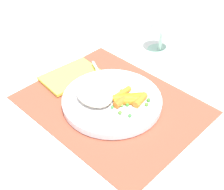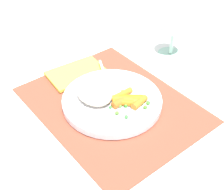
% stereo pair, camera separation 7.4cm
% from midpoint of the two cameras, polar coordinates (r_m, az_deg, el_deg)
% --- Properties ---
extents(ground_plane, '(2.40, 2.40, 0.00)m').
position_cam_midpoint_polar(ground_plane, '(0.80, -2.65, -1.92)').
color(ground_plane, white).
extents(placemat, '(0.42, 0.33, 0.01)m').
position_cam_midpoint_polar(placemat, '(0.79, -2.65, -1.75)').
color(placemat, '#9E4733').
rests_on(placemat, ground_plane).
extents(plate, '(0.24, 0.24, 0.02)m').
position_cam_midpoint_polar(plate, '(0.79, -2.68, -1.13)').
color(plate, white).
rests_on(plate, placemat).
extents(rice_mound, '(0.10, 0.08, 0.03)m').
position_cam_midpoint_polar(rice_mound, '(0.77, -5.81, -0.09)').
color(rice_mound, beige).
rests_on(rice_mound, plate).
extents(carrot_portion, '(0.07, 0.08, 0.02)m').
position_cam_midpoint_polar(carrot_portion, '(0.77, 0.02, -0.73)').
color(carrot_portion, orange).
rests_on(carrot_portion, plate).
extents(pea_scatter, '(0.09, 0.09, 0.01)m').
position_cam_midpoint_polar(pea_scatter, '(0.76, 0.40, -1.48)').
color(pea_scatter, '#3F8D31').
rests_on(pea_scatter, plate).
extents(fork, '(0.18, 0.10, 0.01)m').
position_cam_midpoint_polar(fork, '(0.81, -3.59, 1.34)').
color(fork, silver).
rests_on(fork, plate).
extents(wine_glass, '(0.08, 0.08, 0.16)m').
position_cam_midpoint_polar(wine_glass, '(0.95, 6.72, 13.41)').
color(wine_glass, '#B2E0CC').
rests_on(wine_glass, ground_plane).
extents(napkin, '(0.11, 0.16, 0.01)m').
position_cam_midpoint_polar(napkin, '(0.89, -9.43, 3.34)').
color(napkin, '#EAE54C').
rests_on(napkin, placemat).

